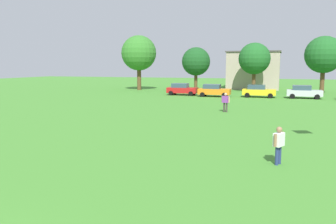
{
  "coord_description": "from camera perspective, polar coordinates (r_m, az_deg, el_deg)",
  "views": [
    {
      "loc": [
        7.11,
        -3.8,
        4.21
      ],
      "look_at": [
        2.99,
        8.67,
        2.41
      ],
      "focal_mm": 36.49,
      "sensor_mm": 36.0,
      "label": 1
    }
  ],
  "objects": [
    {
      "name": "ground_plane",
      "position": [
        34.8,
        6.36,
        0.78
      ],
      "size": [
        160.0,
        160.0,
        0.0
      ],
      "primitive_type": "plane",
      "color": "#42842D"
    },
    {
      "name": "adult_bystander",
      "position": [
        15.28,
        18.01,
        -4.81
      ],
      "size": [
        0.5,
        0.72,
        1.65
      ],
      "rotation": [
        0.0,
        0.0,
        4.27
      ],
      "color": "navy",
      "rests_on": "ground"
    },
    {
      "name": "bystander_near_trees",
      "position": [
        31.34,
        9.58,
        1.87
      ],
      "size": [
        0.79,
        0.51,
        1.76
      ],
      "rotation": [
        0.0,
        0.0,
        5.91
      ],
      "color": "#3F3833",
      "rests_on": "ground"
    },
    {
      "name": "parked_car_red_0",
      "position": [
        48.9,
        2.33,
        3.84
      ],
      "size": [
        4.3,
        2.02,
        1.68
      ],
      "color": "red",
      "rests_on": "ground"
    },
    {
      "name": "parked_car_orange_1",
      "position": [
        46.82,
        7.66,
        3.6
      ],
      "size": [
        4.3,
        2.02,
        1.68
      ],
      "color": "orange",
      "rests_on": "ground"
    },
    {
      "name": "parked_car_yellow_2",
      "position": [
        46.99,
        14.88,
        3.43
      ],
      "size": [
        4.3,
        2.02,
        1.68
      ],
      "color": "yellow",
      "rests_on": "ground"
    },
    {
      "name": "parked_car_silver_3",
      "position": [
        47.19,
        21.72,
        3.15
      ],
      "size": [
        4.3,
        2.02,
        1.68
      ],
      "color": "silver",
      "rests_on": "ground"
    },
    {
      "name": "tree_far_left",
      "position": [
        59.54,
        -4.89,
        9.76
      ],
      "size": [
        5.99,
        5.99,
        9.33
      ],
      "color": "brown",
      "rests_on": "ground"
    },
    {
      "name": "tree_left",
      "position": [
        56.21,
        4.7,
        8.39
      ],
      "size": [
        4.59,
        4.59,
        7.16
      ],
      "color": "brown",
      "rests_on": "ground"
    },
    {
      "name": "tree_right",
      "position": [
        56.63,
        14.23,
        8.63
      ],
      "size": [
        5.02,
        5.02,
        7.82
      ],
      "color": "brown",
      "rests_on": "ground"
    },
    {
      "name": "tree_far_right",
      "position": [
        56.26,
        24.58,
        8.68
      ],
      "size": [
        5.49,
        5.49,
        8.56
      ],
      "color": "brown",
      "rests_on": "ground"
    },
    {
      "name": "house_left",
      "position": [
        64.44,
        14.15,
        6.79
      ],
      "size": [
        9.31,
        8.38,
        6.72
      ],
      "color": "tan",
      "rests_on": "ground"
    }
  ]
}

